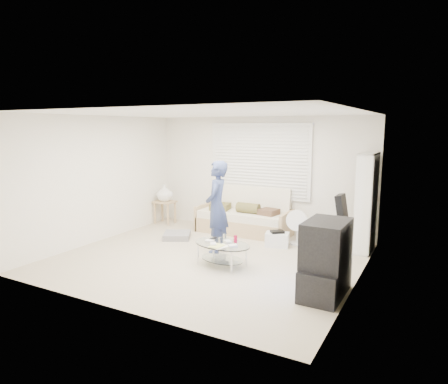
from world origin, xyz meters
The scene contains 13 objects.
ground centered at (0.00, 0.00, 0.00)m, with size 5.00×5.00×0.00m, color tan.
room_shell centered at (0.00, 0.48, 1.63)m, with size 5.02×4.52×2.51m.
window_blinds centered at (0.00, 2.20, 1.55)m, with size 2.32×0.08×1.62m.
futon_sofa centered at (-0.19, 1.87, 0.33)m, with size 2.04×0.82×0.99m.
grey_floor_pillow centered at (-1.21, 0.80, 0.06)m, with size 0.53×0.53×0.12m, color slate.
side_table centered at (-2.22, 1.75, 0.70)m, with size 0.48×0.38×0.94m.
bookshelf centered at (2.32, 1.76, 0.91)m, with size 0.29×0.77×1.82m.
guitar_case centered at (1.97, 1.56, 0.46)m, with size 0.38×0.39×1.04m.
floor_fan centered at (1.10, 1.58, 0.40)m, with size 0.43×0.28×0.69m.
storage_bin centered at (0.81, 1.27, 0.14)m, with size 0.50×0.40×0.31m.
tv_unit centered at (2.20, -0.57, 0.50)m, with size 0.54×0.96×1.04m.
coffee_table centered at (0.40, -0.20, 0.31)m, with size 1.12×0.81×0.50m.
standing_person centered at (-0.06, 0.43, 0.84)m, with size 0.61×0.40×1.68m, color navy.
Camera 1 is at (3.46, -5.76, 2.27)m, focal length 32.00 mm.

